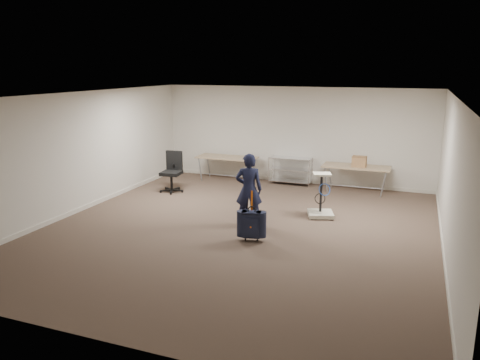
% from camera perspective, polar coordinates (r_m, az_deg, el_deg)
% --- Properties ---
extents(ground, '(9.00, 9.00, 0.00)m').
position_cam_1_polar(ground, '(9.97, -0.10, -6.01)').
color(ground, '#403127').
rests_on(ground, ground).
extents(room_shell, '(8.00, 9.00, 9.00)m').
position_cam_1_polar(room_shell, '(11.19, 2.43, -3.54)').
color(room_shell, silver).
rests_on(room_shell, ground).
extents(folding_table_left, '(1.80, 0.75, 0.73)m').
position_cam_1_polar(folding_table_left, '(14.02, -1.61, 2.64)').
color(folding_table_left, tan).
rests_on(folding_table_left, ground).
extents(folding_table_right, '(1.80, 0.75, 0.73)m').
position_cam_1_polar(folding_table_right, '(13.08, 13.98, 1.44)').
color(folding_table_right, tan).
rests_on(folding_table_right, ground).
extents(wire_shelf, '(1.22, 0.47, 0.80)m').
position_cam_1_polar(wire_shelf, '(13.71, 6.17, 1.30)').
color(wire_shelf, silver).
rests_on(wire_shelf, ground).
extents(person, '(0.66, 0.52, 1.58)m').
position_cam_1_polar(person, '(10.03, 1.08, -1.16)').
color(person, black).
rests_on(person, ground).
extents(suitcase, '(0.41, 0.29, 1.02)m').
position_cam_1_polar(suitcase, '(9.21, 1.41, -5.41)').
color(suitcase, black).
rests_on(suitcase, ground).
extents(office_chair, '(0.67, 0.67, 1.10)m').
position_cam_1_polar(office_chair, '(12.99, -8.28, 0.06)').
color(office_chair, black).
rests_on(office_chair, ground).
extents(equipment_cart, '(0.70, 0.70, 1.02)m').
position_cam_1_polar(equipment_cart, '(10.85, 9.83, -3.07)').
color(equipment_cart, beige).
rests_on(equipment_cart, ground).
extents(cardboard_box, '(0.38, 0.29, 0.28)m').
position_cam_1_polar(cardboard_box, '(13.02, 14.33, 2.22)').
color(cardboard_box, '#926044').
rests_on(cardboard_box, folding_table_right).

